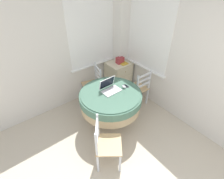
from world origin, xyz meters
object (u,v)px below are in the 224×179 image
object	(u,v)px
round_dining_table	(111,99)
corner_cabinet	(119,76)
laptop	(110,88)
book_on_cabinet	(123,63)
cell_phone	(126,86)
dining_chair_near_back_window	(93,84)
dining_chair_near_right_window	(138,89)
dining_chair_camera_near	(106,144)
computer_mouse	(124,87)
storage_box	(120,60)

from	to	relation	value
round_dining_table	corner_cabinet	size ratio (longest dim) A/B	1.55
laptop	book_on_cabinet	bearing A→B (deg)	37.34
round_dining_table	laptop	size ratio (longest dim) A/B	3.33
laptop	book_on_cabinet	xyz separation A→B (m)	(0.91, 0.70, -0.06)
laptop	cell_phone	world-z (taller)	laptop
round_dining_table	book_on_cabinet	xyz separation A→B (m)	(0.95, 0.77, 0.14)
laptop	dining_chair_near_back_window	world-z (taller)	laptop
dining_chair_near_right_window	dining_chair_camera_near	xyz separation A→B (m)	(-1.43, -0.73, 0.00)
computer_mouse	dining_chair_camera_near	distance (m)	1.12
round_dining_table	storage_box	world-z (taller)	storage_box
cell_phone	dining_chair_near_back_window	xyz separation A→B (m)	(-0.21, 0.86, -0.34)
corner_cabinet	book_on_cabinet	bearing A→B (deg)	-57.17
cell_phone	dining_chair_near_right_window	xyz separation A→B (m)	(0.48, 0.11, -0.34)
round_dining_table	laptop	xyz separation A→B (m)	(0.04, 0.07, 0.20)
corner_cabinet	book_on_cabinet	size ratio (longest dim) A/B	3.28
dining_chair_near_back_window	book_on_cabinet	world-z (taller)	dining_chair_near_back_window
dining_chair_near_back_window	dining_chair_camera_near	bearing A→B (deg)	-116.24
computer_mouse	storage_box	distance (m)	1.05
storage_box	dining_chair_near_right_window	bearing A→B (deg)	-95.05
dining_chair_camera_near	storage_box	bearing A→B (deg)	44.37
storage_box	computer_mouse	bearing A→B (deg)	-126.03
cell_phone	dining_chair_near_right_window	distance (m)	0.60
book_on_cabinet	laptop	bearing A→B (deg)	-142.66
dining_chair_near_right_window	storage_box	distance (m)	0.82
dining_chair_near_right_window	dining_chair_camera_near	bearing A→B (deg)	-152.78
round_dining_table	cell_phone	bearing A→B (deg)	-2.66
storage_box	book_on_cabinet	xyz separation A→B (m)	(0.04, -0.05, -0.06)
computer_mouse	cell_phone	distance (m)	0.08
dining_chair_near_back_window	dining_chair_camera_near	world-z (taller)	same
laptop	computer_mouse	xyz separation A→B (m)	(0.25, -0.10, -0.02)
laptop	computer_mouse	world-z (taller)	laptop
corner_cabinet	cell_phone	bearing A→B (deg)	-121.86
round_dining_table	dining_chair_near_back_window	distance (m)	0.87
storage_box	book_on_cabinet	world-z (taller)	storage_box
cell_phone	corner_cabinet	distance (m)	1.09
dining_chair_near_right_window	book_on_cabinet	size ratio (longest dim) A/B	3.92
round_dining_table	laptop	bearing A→B (deg)	61.69
storage_box	round_dining_table	bearing A→B (deg)	-137.98
laptop	computer_mouse	size ratio (longest dim) A/B	3.62
dining_chair_near_back_window	corner_cabinet	size ratio (longest dim) A/B	1.20
storage_box	book_on_cabinet	size ratio (longest dim) A/B	0.75
cell_phone	dining_chair_camera_near	bearing A→B (deg)	-146.67
dining_chair_camera_near	dining_chair_near_back_window	bearing A→B (deg)	63.76
computer_mouse	book_on_cabinet	world-z (taller)	computer_mouse
round_dining_table	storage_box	xyz separation A→B (m)	(0.91, 0.82, 0.20)
storage_box	dining_chair_near_back_window	bearing A→B (deg)	178.52
round_dining_table	dining_chair_camera_near	bearing A→B (deg)	-132.30
dining_chair_near_back_window	dining_chair_near_right_window	distance (m)	1.02
cell_phone	storage_box	world-z (taller)	storage_box
dining_chair_camera_near	cell_phone	bearing A→B (deg)	33.33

